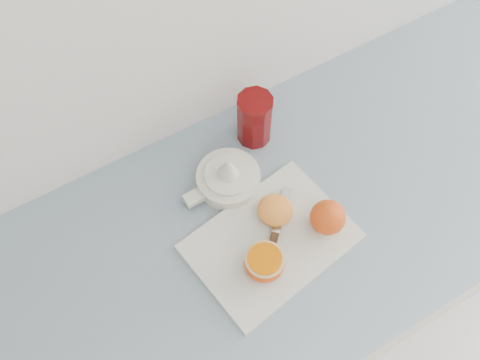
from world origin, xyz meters
The scene contains 8 objects.
counter centered at (-0.15, 1.70, 0.45)m, with size 2.41×0.64×0.89m.
cutting_board centered at (-0.21, 1.66, 0.90)m, with size 0.32×0.23×0.01m, color silver.
whole_orange centered at (-0.10, 1.63, 0.94)m, with size 0.07×0.07×0.07m.
half_orange centered at (-0.25, 1.62, 0.93)m, with size 0.08×0.08×0.05m.
squeezed_shell centered at (-0.17, 1.71, 0.92)m, with size 0.07×0.07×0.03m.
paring_knife centered at (-0.21, 1.65, 0.91)m, with size 0.15×0.15×0.01m.
citrus_juicer centered at (-0.22, 1.82, 0.92)m, with size 0.18×0.14×0.09m.
red_tumbler centered at (-0.10, 1.90, 0.95)m, with size 0.08×0.08×0.13m.
Camera 1 is at (-0.48, 1.33, 1.91)m, focal length 40.00 mm.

